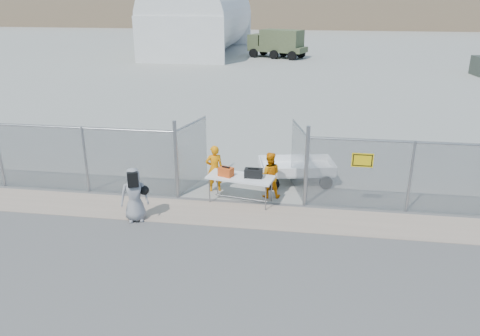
% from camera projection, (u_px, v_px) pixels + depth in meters
% --- Properties ---
extents(ground, '(160.00, 160.00, 0.00)m').
position_uv_depth(ground, '(229.00, 231.00, 12.77)').
color(ground, '#4E4C4C').
extents(tarmac_inside, '(160.00, 80.00, 0.01)m').
position_uv_depth(tarmac_inside, '(294.00, 52.00, 51.65)').
color(tarmac_inside, '#99988F').
rests_on(tarmac_inside, ground).
extents(dirt_strip, '(44.00, 1.60, 0.01)m').
position_uv_depth(dirt_strip, '(235.00, 215.00, 13.69)').
color(dirt_strip, tan).
rests_on(dirt_strip, ground).
extents(distant_hills, '(140.00, 6.00, 9.00)m').
position_uv_depth(distant_hills, '(332.00, 3.00, 82.71)').
color(distant_hills, '#7F684F').
rests_on(distant_hills, ground).
extents(chain_link_fence, '(40.00, 0.20, 2.20)m').
position_uv_depth(chain_link_fence, '(240.00, 168.00, 14.23)').
color(chain_link_fence, gray).
rests_on(chain_link_fence, ground).
extents(quonset_hangar, '(9.00, 18.00, 8.00)m').
position_uv_depth(quonset_hangar, '(201.00, 14.00, 49.81)').
color(quonset_hangar, silver).
rests_on(quonset_hangar, ground).
extents(folding_table, '(2.13, 1.18, 0.86)m').
position_uv_depth(folding_table, '(241.00, 189.00, 14.39)').
color(folding_table, white).
rests_on(folding_table, ground).
extents(orange_bag, '(0.50, 0.42, 0.27)m').
position_uv_depth(orange_bag, '(226.00, 172.00, 14.24)').
color(orange_bag, '#E65219').
rests_on(orange_bag, folding_table).
extents(black_duffel, '(0.54, 0.32, 0.26)m').
position_uv_depth(black_duffel, '(253.00, 173.00, 14.14)').
color(black_duffel, black).
rests_on(black_duffel, folding_table).
extents(security_worker_left, '(0.67, 0.56, 1.56)m').
position_uv_depth(security_worker_left, '(214.00, 169.00, 15.10)').
color(security_worker_left, orange).
rests_on(security_worker_left, ground).
extents(security_worker_right, '(0.80, 0.66, 1.49)m').
position_uv_depth(security_worker_right, '(269.00, 175.00, 14.65)').
color(security_worker_right, orange).
rests_on(security_worker_right, ground).
extents(visitor, '(0.90, 0.75, 1.58)m').
position_uv_depth(visitor, '(134.00, 195.00, 13.12)').
color(visitor, gray).
rests_on(visitor, ground).
extents(utility_trailer, '(3.51, 2.29, 0.79)m').
position_uv_depth(utility_trailer, '(296.00, 171.00, 16.01)').
color(utility_trailer, white).
rests_on(utility_trailer, ground).
extents(military_truck, '(6.11, 4.07, 2.73)m').
position_uv_depth(military_truck, '(278.00, 44.00, 46.61)').
color(military_truck, '#4F5937').
rests_on(military_truck, ground).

